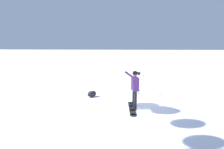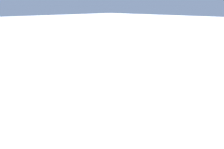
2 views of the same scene
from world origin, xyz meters
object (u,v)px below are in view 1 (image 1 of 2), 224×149
Objects in this scene: snowboarder at (135,86)px; gear_bag_large at (92,94)px; snowboard at (132,108)px; camera_tripod at (139,79)px.

snowboarder is 2.78× the size of gear_bag_large.
snowboard is (0.07, -0.10, -1.02)m from snowboarder.
snowboarder is 1.32× the size of camera_tripod.
snowboarder reaches higher than snowboard.
camera_tripod is (-2.22, 0.36, 0.92)m from snowboard.
gear_bag_large reaches higher than snowboard.
snowboarder is 1.00× the size of snowboard.
snowboard is at bearing -9.25° from camera_tripod.
gear_bag_large is at bearing -122.99° from snowboard.
camera_tripod reaches higher than gear_bag_large.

